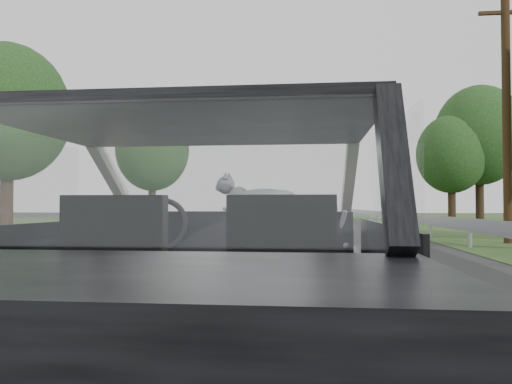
% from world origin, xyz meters
% --- Properties ---
extents(subject_car, '(1.80, 4.00, 1.45)m').
position_xyz_m(subject_car, '(0.00, 0.00, 0.72)').
color(subject_car, black).
rests_on(subject_car, ground).
extents(dashboard, '(1.58, 0.45, 0.30)m').
position_xyz_m(dashboard, '(0.00, 0.62, 0.85)').
color(dashboard, black).
rests_on(dashboard, subject_car).
extents(driver_seat, '(0.50, 0.72, 0.42)m').
position_xyz_m(driver_seat, '(-0.40, -0.29, 0.88)').
color(driver_seat, black).
rests_on(driver_seat, subject_car).
extents(passenger_seat, '(0.50, 0.72, 0.42)m').
position_xyz_m(passenger_seat, '(0.40, -0.29, 0.88)').
color(passenger_seat, black).
rests_on(passenger_seat, subject_car).
extents(steering_wheel, '(0.36, 0.36, 0.04)m').
position_xyz_m(steering_wheel, '(-0.40, 0.33, 0.92)').
color(steering_wheel, black).
rests_on(steering_wheel, dashboard).
extents(cat, '(0.62, 0.30, 0.27)m').
position_xyz_m(cat, '(0.23, 0.58, 1.09)').
color(cat, slate).
rests_on(cat, dashboard).
extents(guardrail, '(0.05, 90.00, 0.32)m').
position_xyz_m(guardrail, '(4.30, 10.00, 0.58)').
color(guardrail, '#9C9FA5').
rests_on(guardrail, ground).
extents(other_car, '(2.31, 4.54, 1.43)m').
position_xyz_m(other_car, '(-0.73, 17.64, 0.71)').
color(other_car, '#ADB1BD').
rests_on(other_car, ground).
extents(highway_sign, '(0.44, 1.11, 2.81)m').
position_xyz_m(highway_sign, '(5.34, 27.57, 1.40)').
color(highway_sign, '#0F6323').
rests_on(highway_sign, ground).
extents(utility_pole, '(0.29, 0.29, 7.14)m').
position_xyz_m(utility_pole, '(5.96, 11.72, 3.57)').
color(utility_pole, '#2F2210').
rests_on(utility_pole, ground).
extents(tree_2, '(5.38, 5.38, 6.87)m').
position_xyz_m(tree_2, '(9.86, 31.45, 3.43)').
color(tree_2, '#133513').
rests_on(tree_2, ground).
extents(tree_3, '(7.45, 7.45, 8.93)m').
position_xyz_m(tree_3, '(11.93, 32.35, 4.47)').
color(tree_3, '#133513').
rests_on(tree_3, ground).
extents(tree_5, '(5.28, 5.28, 7.71)m').
position_xyz_m(tree_5, '(-12.19, 17.05, 3.86)').
color(tree_5, '#133513').
rests_on(tree_5, ground).
extents(tree_6, '(6.38, 6.38, 7.50)m').
position_xyz_m(tree_6, '(-10.08, 30.01, 3.75)').
color(tree_6, '#133513').
rests_on(tree_6, ground).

